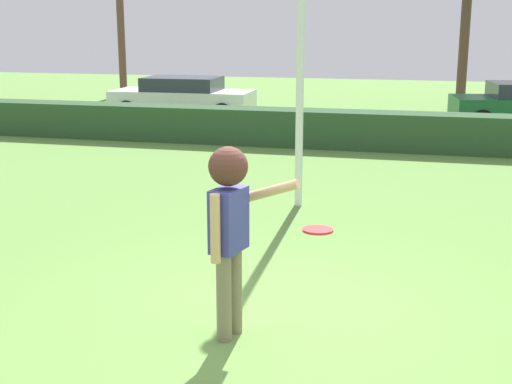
# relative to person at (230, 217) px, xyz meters

# --- Properties ---
(ground_plane) EXTENTS (60.00, 60.00, 0.00)m
(ground_plane) POSITION_rel_person_xyz_m (0.31, 0.39, -1.16)
(ground_plane) COLOR #659442
(person) EXTENTS (0.81, 0.55, 1.80)m
(person) POSITION_rel_person_xyz_m (0.00, 0.00, 0.00)
(person) COLOR #7E7158
(person) RESTS_ON ground
(frisbee) EXTENTS (0.28, 0.28, 0.03)m
(frisbee) POSITION_rel_person_xyz_m (0.78, 0.11, -0.10)
(frisbee) COLOR red
(lamppost) EXTENTS (0.24, 0.24, 5.31)m
(lamppost) POSITION_rel_person_xyz_m (-0.29, 4.87, 1.80)
(lamppost) COLOR silver
(lamppost) RESTS_ON ground
(hedge_row) EXTENTS (20.83, 0.90, 0.85)m
(hedge_row) POSITION_rel_person_xyz_m (0.31, 10.30, -0.73)
(hedge_row) COLOR #2B4D2B
(hedge_row) RESTS_ON ground
(parked_car_white) EXTENTS (4.24, 1.88, 1.25)m
(parked_car_white) POSITION_rel_person_xyz_m (-5.62, 14.13, -0.47)
(parked_car_white) COLOR white
(parked_car_white) RESTS_ON ground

